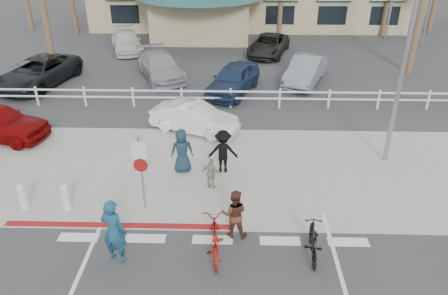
{
  "coord_description": "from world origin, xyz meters",
  "views": [
    {
      "loc": [
        0.61,
        -9.42,
        8.6
      ],
      "look_at": [
        0.26,
        3.6,
        1.5
      ],
      "focal_mm": 35.0,
      "sensor_mm": 36.0,
      "label": 1
    }
  ],
  "objects_px": {
    "sign_post": "(141,169)",
    "bike_red": "(214,239)",
    "bike_black": "(313,241)",
    "car_white_sedan": "(194,118)"
  },
  "relations": [
    {
      "from": "sign_post",
      "to": "bike_red",
      "type": "relative_size",
      "value": 1.45
    },
    {
      "from": "sign_post",
      "to": "bike_red",
      "type": "distance_m",
      "value": 3.35
    },
    {
      "from": "sign_post",
      "to": "bike_black",
      "type": "xyz_separation_m",
      "value": [
        5.14,
        -2.16,
        -0.94
      ]
    },
    {
      "from": "bike_black",
      "to": "car_white_sedan",
      "type": "distance_m",
      "value": 8.77
    },
    {
      "from": "bike_black",
      "to": "car_white_sedan",
      "type": "relative_size",
      "value": 0.44
    },
    {
      "from": "bike_red",
      "to": "car_white_sedan",
      "type": "height_order",
      "value": "car_white_sedan"
    },
    {
      "from": "sign_post",
      "to": "bike_black",
      "type": "distance_m",
      "value": 5.66
    },
    {
      "from": "bike_black",
      "to": "car_white_sedan",
      "type": "xyz_separation_m",
      "value": [
        -3.98,
        7.81,
        0.13
      ]
    },
    {
      "from": "car_white_sedan",
      "to": "bike_red",
      "type": "bearing_deg",
      "value": -149.15
    },
    {
      "from": "sign_post",
      "to": "car_white_sedan",
      "type": "distance_m",
      "value": 5.82
    }
  ]
}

